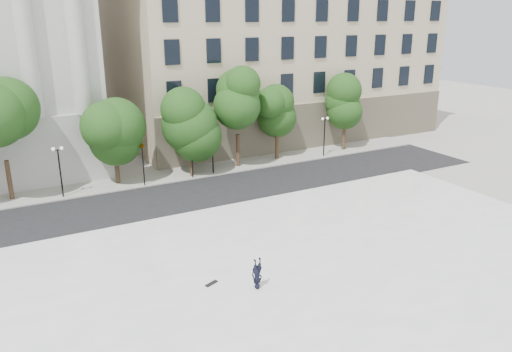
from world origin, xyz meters
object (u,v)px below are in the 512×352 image
object	(u,v)px
traffic_light_west	(142,143)
person_lying	(257,284)
skateboard	(211,283)
traffic_light_east	(191,138)

from	to	relation	value
traffic_light_west	person_lying	size ratio (longest dim) A/B	2.53
person_lying	skateboard	distance (m)	2.43
traffic_light_east	traffic_light_west	bearing A→B (deg)	180.00
traffic_light_east	skateboard	size ratio (longest dim) A/B	5.69
traffic_light_west	traffic_light_east	xyz separation A→B (m)	(4.35, 0.00, -0.00)
traffic_light_east	skateboard	xyz separation A→B (m)	(-6.23, -18.26, -3.25)
traffic_light_east	person_lying	bearing A→B (deg)	-102.37
traffic_light_east	skateboard	bearing A→B (deg)	-108.84
person_lying	traffic_light_east	bearing A→B (deg)	72.53
traffic_light_west	traffic_light_east	bearing A→B (deg)	0.00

